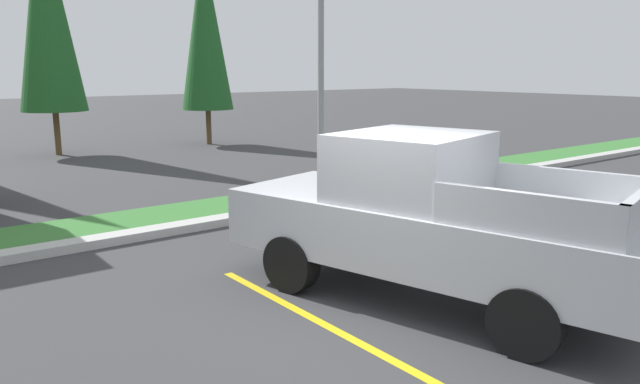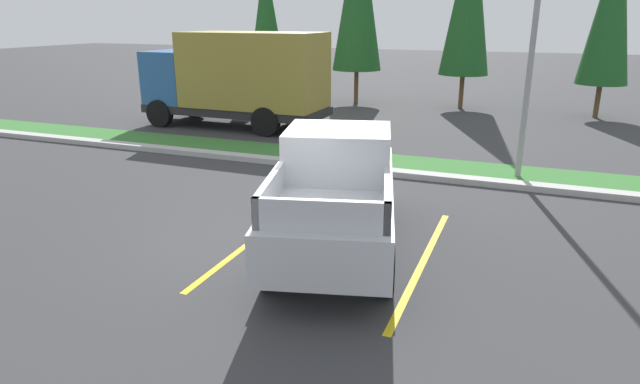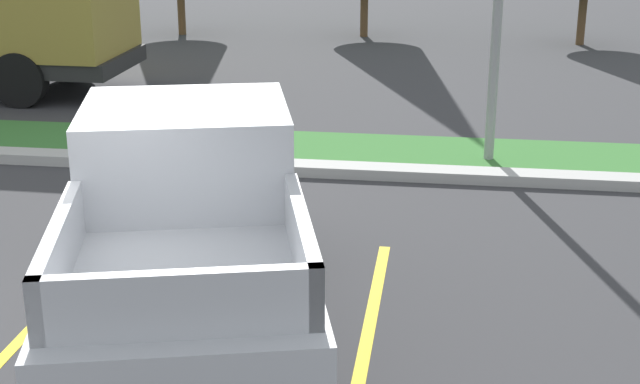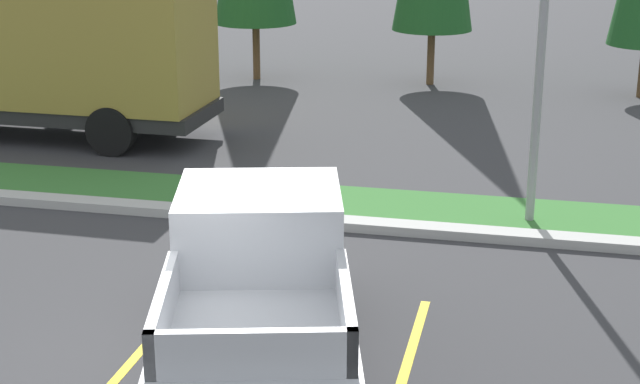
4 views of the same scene
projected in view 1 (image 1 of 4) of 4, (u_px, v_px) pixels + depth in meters
ground_plane at (374, 318)px, 7.18m from camera, size 120.00×120.00×0.00m
parking_line_near at (333, 329)px, 6.87m from camera, size 0.12×4.80×0.01m
parking_line_far at (501, 273)px, 8.73m from camera, size 0.12×4.80×0.01m
curb_strip at (186, 226)px, 11.04m from camera, size 56.00×0.40×0.15m
grass_median at (162, 217)px, 11.90m from camera, size 56.00×1.80×0.06m
pickup_truck_main at (426, 219)px, 7.63m from camera, size 3.16×5.53×2.10m
street_light at (325, 17)px, 13.11m from camera, size 0.24×1.49×6.84m
cypress_tree_center at (46, 7)px, 19.73m from camera, size 2.14×2.14×8.21m
cypress_tree_right_inner at (205, 27)px, 22.72m from camera, size 1.94×1.94×7.46m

